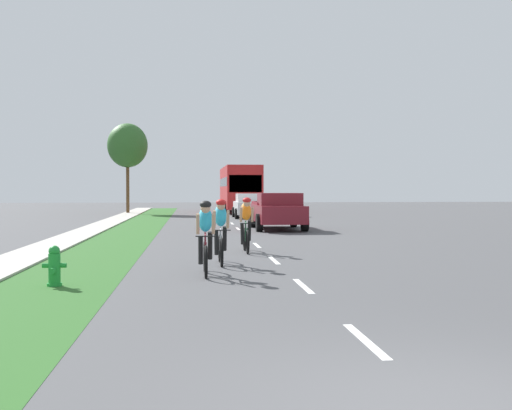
% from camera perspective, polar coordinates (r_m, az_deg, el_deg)
% --- Properties ---
extents(ground_plane, '(120.00, 120.00, 0.00)m').
position_cam_1_polar(ground_plane, '(25.13, -0.98, -2.70)').
color(ground_plane, '#4C4C4F').
extents(grass_verge, '(2.34, 70.00, 0.01)m').
position_cam_1_polar(grass_verge, '(25.17, -11.57, -2.71)').
color(grass_verge, '#2D6026').
rests_on(grass_verge, ground_plane).
extents(sidewalk_concrete, '(1.38, 70.00, 0.10)m').
position_cam_1_polar(sidewalk_concrete, '(25.43, -15.75, -2.69)').
color(sidewalk_concrete, '#B2ADA3').
rests_on(sidewalk_concrete, ground_plane).
extents(lane_markings_center, '(0.12, 53.49, 0.01)m').
position_cam_1_polar(lane_markings_center, '(29.11, -1.63, -2.12)').
color(lane_markings_center, white).
rests_on(lane_markings_center, ground_plane).
extents(fire_hydrant_green, '(0.44, 0.38, 0.76)m').
position_cam_1_polar(fire_hydrant_green, '(12.54, -17.59, -5.26)').
color(fire_hydrant_green, '#1E8C33').
rests_on(fire_hydrant_green, ground_plane).
extents(cyclist_lead, '(0.42, 1.72, 1.58)m').
position_cam_1_polar(cyclist_lead, '(13.45, -4.55, -2.86)').
color(cyclist_lead, black).
rests_on(cyclist_lead, ground_plane).
extents(cyclist_trailing, '(0.42, 1.72, 1.58)m').
position_cam_1_polar(cyclist_trailing, '(15.32, -3.18, -2.33)').
color(cyclist_trailing, black).
rests_on(cyclist_trailing, ground_plane).
extents(cyclist_distant, '(0.42, 1.72, 1.58)m').
position_cam_1_polar(cyclist_distant, '(18.22, -0.89, -1.72)').
color(cyclist_distant, black).
rests_on(cyclist_distant, ground_plane).
extents(pickup_maroon, '(2.22, 5.10, 1.64)m').
position_cam_1_polar(pickup_maroon, '(28.56, 1.96, -0.54)').
color(pickup_maroon, maroon).
rests_on(pickup_maroon, ground_plane).
extents(sedan_white, '(1.98, 4.30, 1.52)m').
position_cam_1_polar(sedan_white, '(39.88, -0.60, -0.05)').
color(sedan_white, silver).
rests_on(sedan_white, ground_plane).
extents(bus_red, '(2.78, 11.60, 3.48)m').
position_cam_1_polar(bus_red, '(49.46, -1.50, 1.64)').
color(bus_red, red).
rests_on(bus_red, ground_plane).
extents(street_tree_far, '(2.95, 2.95, 6.64)m').
position_cam_1_polar(street_tree_far, '(48.10, -11.42, 5.22)').
color(street_tree_far, brown).
rests_on(street_tree_far, ground_plane).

